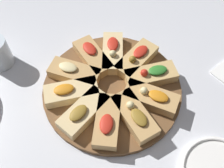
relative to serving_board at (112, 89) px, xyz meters
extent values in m
plane|color=silver|center=(0.00, 0.00, -0.01)|extent=(3.00, 3.00, 0.00)
cylinder|color=brown|center=(0.00, 0.00, 0.00)|extent=(0.40, 0.40, 0.02)
cube|color=tan|center=(-0.09, 0.07, 0.02)|extent=(0.16, 0.14, 0.03)
ellipsoid|color=red|center=(-0.11, 0.08, 0.05)|extent=(0.06, 0.06, 0.01)
cube|color=tan|center=(-0.12, 0.00, 0.02)|extent=(0.15, 0.06, 0.03)
ellipsoid|color=olive|center=(-0.13, 0.00, 0.05)|extent=(0.06, 0.03, 0.01)
sphere|color=beige|center=(-0.09, 0.00, 0.05)|extent=(0.02, 0.02, 0.02)
cube|color=tan|center=(-0.09, -0.07, 0.02)|extent=(0.16, 0.14, 0.03)
ellipsoid|color=orange|center=(-0.11, -0.08, 0.05)|extent=(0.06, 0.06, 0.01)
sphere|color=beige|center=(-0.08, -0.06, 0.05)|extent=(0.02, 0.02, 0.02)
cube|color=tan|center=(-0.03, -0.11, 0.02)|extent=(0.10, 0.16, 0.03)
ellipsoid|color=#2D7A28|center=(-0.04, -0.13, 0.05)|extent=(0.05, 0.06, 0.01)
sphere|color=red|center=(-0.03, -0.09, 0.05)|extent=(0.02, 0.02, 0.02)
cube|color=tan|center=(0.04, -0.11, 0.02)|extent=(0.11, 0.16, 0.03)
ellipsoid|color=red|center=(0.05, -0.13, 0.05)|extent=(0.05, 0.06, 0.01)
sphere|color=olive|center=(0.03, -0.09, 0.05)|extent=(0.02, 0.02, 0.02)
cube|color=#E5C689|center=(0.10, -0.06, 0.02)|extent=(0.16, 0.13, 0.03)
ellipsoid|color=red|center=(0.11, -0.07, 0.05)|extent=(0.06, 0.06, 0.01)
sphere|color=beige|center=(0.08, -0.05, 0.05)|extent=(0.02, 0.02, 0.02)
cube|color=tan|center=(0.12, 0.00, 0.02)|extent=(0.15, 0.07, 0.03)
ellipsoid|color=red|center=(0.13, 0.00, 0.05)|extent=(0.06, 0.04, 0.01)
cube|color=tan|center=(0.09, 0.07, 0.02)|extent=(0.15, 0.14, 0.03)
ellipsoid|color=beige|center=(0.10, 0.09, 0.05)|extent=(0.06, 0.06, 0.01)
cube|color=#E5C689|center=(0.03, 0.11, 0.02)|extent=(0.10, 0.16, 0.03)
ellipsoid|color=orange|center=(0.04, 0.13, 0.05)|extent=(0.05, 0.06, 0.01)
cube|color=#E5C689|center=(-0.04, 0.11, 0.02)|extent=(0.11, 0.16, 0.03)
ellipsoid|color=olive|center=(-0.05, 0.13, 0.05)|extent=(0.05, 0.06, 0.01)
camera|label=1|loc=(-0.36, 0.21, 0.64)|focal=42.00mm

